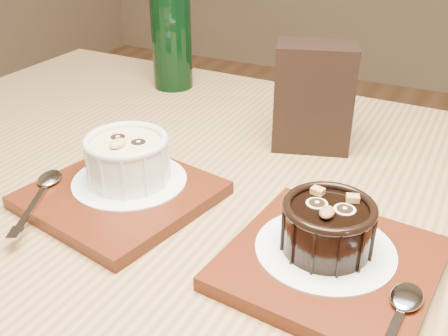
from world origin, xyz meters
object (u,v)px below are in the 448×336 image
object	(u,v)px
tray_right	(330,264)
condiment_stand	(314,97)
table	(252,277)
green_bottle	(171,30)
ramekin_white	(127,157)
tray_left	(121,195)
ramekin_dark	(328,224)

from	to	relation	value
tray_right	condiment_stand	bearing A→B (deg)	112.29
table	tray_right	distance (m)	0.15
tray_right	green_bottle	size ratio (longest dim) A/B	0.71
ramekin_white	tray_right	size ratio (longest dim) A/B	0.52
tray_left	tray_right	bearing A→B (deg)	-3.01
ramekin_dark	green_bottle	xyz separation A→B (m)	(-0.38, 0.35, 0.05)
ramekin_dark	tray_left	bearing A→B (deg)	175.64
tray_left	green_bottle	world-z (taller)	green_bottle
tray_left	ramekin_white	size ratio (longest dim) A/B	1.91
tray_left	table	bearing A→B (deg)	17.69
ramekin_white	condiment_stand	size ratio (longest dim) A/B	0.67
condiment_stand	ramekin_dark	bearing A→B (deg)	-68.68
ramekin_dark	condiment_stand	bearing A→B (deg)	107.99
tray_right	table	bearing A→B (deg)	149.95
table	condiment_stand	xyz separation A→B (m)	(0.00, 0.18, 0.16)
tray_right	tray_left	bearing A→B (deg)	176.99
tray_left	tray_right	size ratio (longest dim) A/B	1.00
table	tray_left	bearing A→B (deg)	-162.31
ramekin_white	table	bearing A→B (deg)	11.36
ramekin_dark	condiment_stand	distance (m)	0.25
ramekin_white	tray_right	bearing A→B (deg)	-6.33
ramekin_white	green_bottle	world-z (taller)	green_bottle
green_bottle	ramekin_dark	bearing A→B (deg)	-42.99
tray_right	ramekin_dark	xyz separation A→B (m)	(-0.01, 0.01, 0.04)
ramekin_dark	green_bottle	bearing A→B (deg)	133.68
table	ramekin_dark	bearing A→B (deg)	-28.22
ramekin_white	tray_right	world-z (taller)	ramekin_white
ramekin_white	ramekin_dark	xyz separation A→B (m)	(0.24, -0.02, -0.00)
ramekin_dark	green_bottle	distance (m)	0.52
tray_left	condiment_stand	world-z (taller)	condiment_stand
condiment_stand	tray_left	bearing A→B (deg)	-122.41
tray_left	tray_right	distance (m)	0.24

